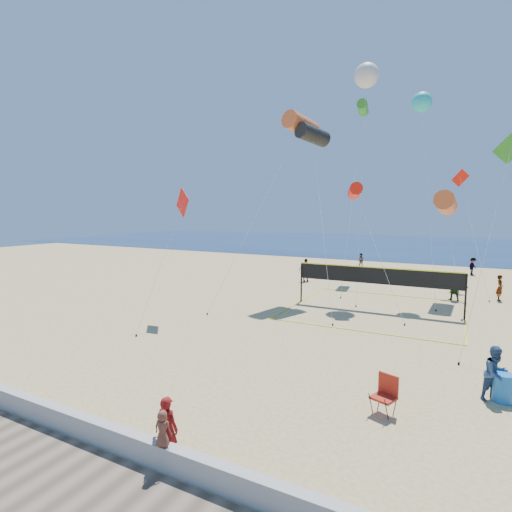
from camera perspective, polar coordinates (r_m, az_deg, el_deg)
The scene contains 24 objects.
ground at distance 12.39m, azimuth -1.58°, elevation -21.65°, with size 120.00×120.00×0.00m, color tan.
ocean at distance 71.94m, azimuth 23.52°, elevation 1.35°, with size 140.00×50.00×0.03m, color #10214E.
seawall at distance 10.11m, azimuth -11.02°, elevation -26.92°, with size 32.00×0.30×0.60m, color #AEAEAA.
woman at distance 10.36m, azimuth -12.57°, elevation -22.92°, with size 0.57×0.38×1.57m, color maroon.
toddler at distance 9.91m, azimuth -13.19°, elevation -22.87°, with size 0.41×0.26×0.83m, color brown.
bystander_a at distance 14.79m, azimuth 31.05°, elevation -14.17°, with size 0.83×0.65×1.71m, color navy.
far_person_0 at distance 33.15m, azimuth 7.10°, elevation -2.01°, with size 1.11×0.46×1.89m, color gray.
far_person_1 at distance 29.06m, azimuth 26.52°, elevation -3.95°, with size 1.68×0.54×1.82m, color gray.
far_person_2 at distance 30.41m, azimuth 31.48°, elevation -3.91°, with size 0.62×0.40×1.69m, color gray.
far_person_3 at distance 42.18m, azimuth 14.79°, elevation -0.63°, with size 0.72×0.56×1.48m, color gray.
far_person_4 at distance 41.21m, azimuth 28.56°, elevation -1.31°, with size 1.02×0.59×1.58m, color gray.
camp_chair at distance 12.69m, azimuth 18.03°, elevation -17.99°, with size 0.78×0.89×1.27m.
trash_barrel at distance 14.95m, azimuth 31.83°, elevation -15.69°, with size 0.59×0.59×0.88m, color #1B67B3.
volleyball_net at distance 24.47m, azimuth 16.82°, elevation -3.36°, with size 9.67×9.53×2.55m.
kite_0 at distance 27.83m, azimuth 6.43°, elevation 18.08°, with size 3.57×8.81×12.22m.
kite_1 at distance 27.15m, azimuth 8.10°, elevation 16.76°, with size 4.32×7.15×11.39m.
kite_2 at distance 25.34m, azimuth 13.96°, elevation 8.98°, with size 4.32×4.51×7.53m.
kite_3 at distance 21.92m, azimuth -10.72°, elevation 6.76°, with size 1.49×4.46×7.10m.
kite_4 at distance 19.86m, azimuth 32.33°, elevation 11.43°, with size 2.18×3.69×9.18m.
kite_6 at distance 30.37m, azimuth 15.52°, elevation 23.59°, with size 1.86×5.36×15.69m.
kite_7 at distance 30.00m, azimuth 22.60°, elevation 19.64°, with size 2.44×4.72×13.55m.
kite_8 at distance 37.64m, azimuth 15.01°, elevation 19.75°, with size 1.85×10.97×15.17m.
kite_9 at distance 34.24m, azimuth 27.38°, elevation 8.85°, with size 2.85×5.76×8.99m.
kite_10 at distance 28.52m, azimuth 25.48°, elevation 6.85°, with size 2.02×6.65×7.12m.
Camera 1 is at (5.39, -9.50, 5.86)m, focal length 28.00 mm.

